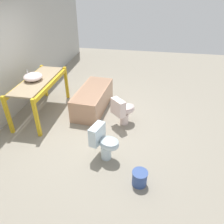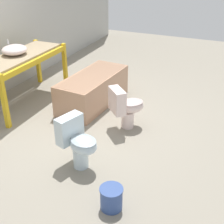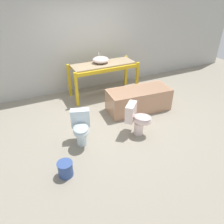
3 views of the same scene
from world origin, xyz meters
TOP-DOWN VIEW (x-y plane):
  - ground_plane at (0.00, 0.00)m, footprint 12.00×12.00m
  - shelving_rack at (0.25, 1.09)m, footprint 1.84×0.72m
  - sink_basin at (0.21, 1.17)m, footprint 0.44×0.42m
  - bathtub_main at (0.67, -0.09)m, footprint 1.59×0.77m
  - toilet_near at (0.11, -0.95)m, footprint 0.60×0.60m
  - toilet_far at (-1.04, -0.75)m, footprint 0.48×0.60m
  - bucket_white at (-1.57, -1.44)m, footprint 0.26×0.26m

SIDE VIEW (x-z plane):
  - ground_plane at x=0.00m, z-range 0.00..0.00m
  - bucket_white at x=-1.57m, z-range 0.01..0.28m
  - bathtub_main at x=0.67m, z-range 0.04..0.60m
  - toilet_near at x=0.11m, z-range 0.03..0.72m
  - toilet_far at x=-1.04m, z-range 0.03..0.72m
  - shelving_rack at x=0.25m, z-range 0.31..1.22m
  - sink_basin at x=0.21m, z-range 0.87..1.12m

